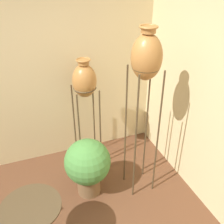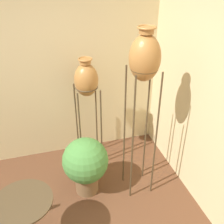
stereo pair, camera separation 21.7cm
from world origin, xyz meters
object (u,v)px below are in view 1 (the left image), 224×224
object	(u,v)px
vase_stand_tall	(146,61)
side_table	(33,219)
potted_plant	(88,164)
vase_stand_medium	(85,83)

from	to	relation	value
vase_stand_tall	side_table	size ratio (longest dim) A/B	3.06
side_table	potted_plant	world-z (taller)	potted_plant
vase_stand_tall	potted_plant	distance (m)	1.42
vase_stand_tall	vase_stand_medium	bearing A→B (deg)	123.52
vase_stand_tall	side_table	xyz separation A→B (m)	(-1.34, -0.48, -1.21)
vase_stand_medium	potted_plant	xyz separation A→B (m)	(-0.17, -0.59, -0.80)
vase_stand_medium	potted_plant	bearing A→B (deg)	-106.09
vase_stand_medium	potted_plant	world-z (taller)	vase_stand_medium
vase_stand_tall	potted_plant	size ratio (longest dim) A/B	2.66
vase_stand_tall	side_table	bearing A→B (deg)	-160.17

